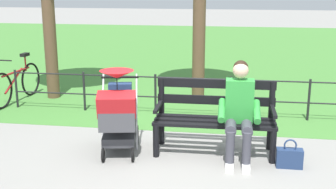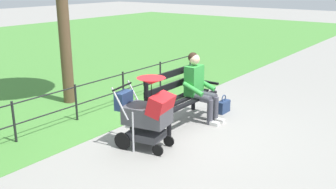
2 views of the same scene
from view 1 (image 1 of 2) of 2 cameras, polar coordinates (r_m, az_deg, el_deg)
The scene contains 8 objects.
ground_plane at distance 6.07m, azimuth 1.51°, elevation -7.37°, with size 60.00×60.00×0.00m, color gray.
grass_lawn at distance 14.58m, azimuth 5.89°, elevation 5.55°, with size 40.00×16.00×0.01m, color #478438.
park_bench at distance 5.97m, azimuth 6.06°, elevation -2.48°, with size 1.61×0.62×0.96m.
person_on_bench at distance 5.70m, azimuth 9.15°, elevation -1.80°, with size 0.53×0.74×1.28m.
stroller at distance 5.86m, azimuth -6.41°, elevation -2.12°, with size 0.65×0.96×1.15m.
handbag at distance 5.75m, azimuth 15.34°, elevation -7.83°, with size 0.32×0.14×0.37m.
park_fence at distance 7.55m, azimuth 3.16°, elevation 0.34°, with size 6.44×0.04×0.70m.
bicycle at distance 8.90m, azimuth -18.82°, elevation 1.42°, with size 0.44×1.66×0.89m.
Camera 1 is at (-0.69, 5.59, 2.27)m, focal length 47.43 mm.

